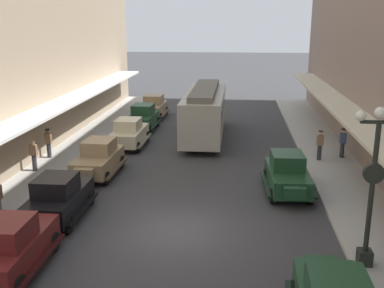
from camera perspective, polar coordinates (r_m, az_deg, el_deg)
name	(u,v)px	position (r m, az deg, el deg)	size (l,w,h in m)	color
ground_plane	(176,230)	(17.77, -1.97, -10.71)	(200.00, 200.00, 0.00)	#38383A
sidewalk_right	(379,237)	(18.38, 22.33, -10.75)	(3.00, 60.00, 0.15)	#A8A59E
parked_car_0	(287,173)	(21.56, 11.83, -3.57)	(2.30, 4.32, 1.84)	#193D23
parked_car_1	(98,158)	(23.93, -11.63, -1.68)	(2.21, 4.29, 1.84)	#997F5B
parked_car_2	(10,244)	(15.78, -21.73, -11.58)	(2.20, 4.28, 1.84)	#591919
parked_car_3	(129,132)	(29.01, -7.84, 1.46)	(2.19, 4.28, 1.84)	beige
parked_car_4	(143,117)	(33.46, -6.18, 3.36)	(2.26, 4.30, 1.84)	#193D23
parked_car_6	(153,106)	(37.68, -4.85, 4.73)	(2.21, 4.29, 1.84)	#997F5B
parked_car_7	(59,196)	(19.18, -16.29, -6.27)	(2.19, 4.28, 1.84)	black
streetcar	(205,110)	(30.74, 1.59, 4.21)	(2.54, 9.60, 3.46)	#ADA899
lamp_post_with_clock	(373,181)	(15.10, 21.65, -4.36)	(1.42, 0.44, 5.16)	black
fire_hydrant	(33,196)	(20.61, -19.29, -6.15)	(0.24, 0.24, 0.82)	#B21E19
pedestrian_0	(48,143)	(27.23, -17.50, 0.13)	(0.36, 0.28, 1.67)	#2D2D33
pedestrian_2	(343,143)	(27.39, 18.30, 0.15)	(0.36, 0.28, 1.67)	#2D2D33
pedestrian_3	(34,155)	(25.07, -19.15, -1.34)	(0.36, 0.24, 1.64)	#2D2D33
pedestrian_4	(320,145)	(26.53, 15.68, -0.12)	(0.36, 0.28, 1.67)	#2D2D33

